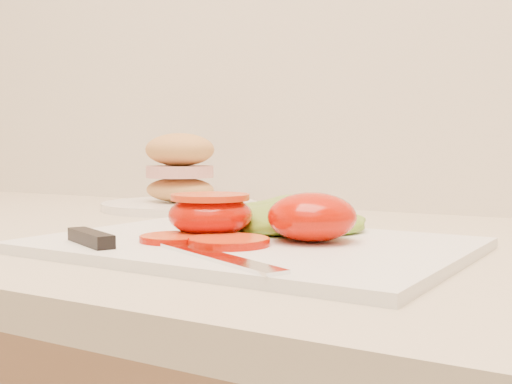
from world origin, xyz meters
The scene contains 9 objects.
cutting_board centered at (-0.44, 1.58, 0.94)m, with size 0.39×0.28×0.01m, color white.
tomato_half_dome centered at (-0.38, 1.60, 0.96)m, with size 0.08×0.08×0.05m, color red.
tomato_half_cut centered at (-0.49, 1.58, 0.96)m, with size 0.08×0.08×0.04m.
tomato_slice_0 centered at (-0.44, 1.54, 0.94)m, with size 0.07×0.07×0.01m, color #CE470D.
tomato_slice_1 centered at (-0.50, 1.54, 0.94)m, with size 0.06×0.06×0.01m, color #CE470D.
lettuce_leaf_0 centered at (-0.45, 1.66, 0.96)m, with size 0.17×0.11×0.03m, color #80A82C.
lettuce_leaf_1 centered at (-0.40, 1.67, 0.95)m, with size 0.10×0.07×0.02m, color #80A82C.
knife centered at (-0.49, 1.48, 0.94)m, with size 0.26×0.09×0.01m.
sandwich_plate centered at (-0.74, 1.87, 0.97)m, with size 0.24×0.24×0.12m.
Camera 1 is at (-0.13, 1.06, 1.03)m, focal length 45.00 mm.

